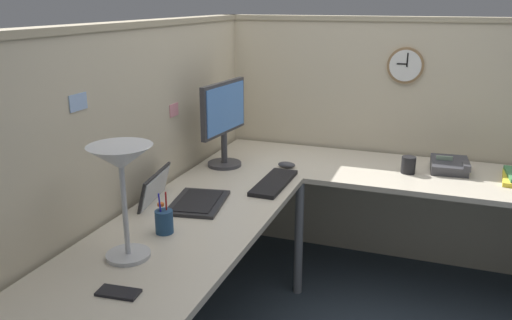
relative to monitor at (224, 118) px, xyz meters
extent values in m
plane|color=#2D3842|center=(-0.20, -0.64, -1.02)|extent=(6.80, 6.80, 0.00)
cube|color=beige|center=(-0.57, 0.23, -0.25)|extent=(2.57, 0.10, 1.55)
cube|color=tan|center=(-0.57, 0.23, 0.54)|extent=(2.57, 0.12, 0.03)
cube|color=beige|center=(0.67, -0.90, -0.25)|extent=(0.10, 2.37, 1.55)
cube|color=tan|center=(0.67, -0.90, 0.54)|extent=(0.12, 2.37, 0.03)
cube|color=beige|center=(-0.58, -0.17, -0.31)|extent=(2.35, 0.66, 0.03)
cube|color=beige|center=(0.27, -1.24, -0.31)|extent=(0.66, 1.49, 0.03)
cylinder|color=slate|center=(-0.04, -0.48, -0.67)|extent=(0.05, 0.05, 0.70)
cylinder|color=#38383D|center=(0.00, 0.00, -0.28)|extent=(0.20, 0.20, 0.02)
cylinder|color=#38383D|center=(0.00, 0.00, -0.18)|extent=(0.04, 0.04, 0.20)
cube|color=#38383D|center=(0.00, 0.00, 0.06)|extent=(0.46, 0.08, 0.30)
cube|color=#4C84D8|center=(0.00, -0.02, 0.06)|extent=(0.42, 0.05, 0.26)
cube|color=#232326|center=(-0.60, -0.12, -0.29)|extent=(0.38, 0.29, 0.02)
cube|color=black|center=(-0.60, -0.12, -0.28)|extent=(0.32, 0.23, 0.00)
cube|color=#232326|center=(-0.64, 0.10, -0.25)|extent=(0.35, 0.12, 0.22)
cube|color=silver|center=(-0.64, 0.10, -0.25)|extent=(0.31, 0.10, 0.18)
cube|color=black|center=(-0.21, -0.38, -0.28)|extent=(0.43, 0.14, 0.02)
ellipsoid|color=#38383D|center=(0.09, -0.36, -0.28)|extent=(0.06, 0.10, 0.03)
cylinder|color=#B7BABF|center=(-1.18, -0.10, -0.29)|extent=(0.17, 0.17, 0.02)
cylinder|color=#B7BABF|center=(-1.18, -0.10, -0.09)|extent=(0.02, 0.02, 0.38)
cone|color=#B7BABF|center=(-1.18, -0.10, 0.11)|extent=(0.24, 0.24, 0.09)
cylinder|color=navy|center=(-0.94, -0.13, -0.24)|extent=(0.08, 0.08, 0.10)
cylinder|color=#1E1EB2|center=(-0.95, -0.12, -0.18)|extent=(0.01, 0.02, 0.13)
cylinder|color=#B21E1E|center=(-0.93, -0.13, -0.18)|extent=(0.01, 0.01, 0.13)
cylinder|color=#D8591E|center=(-0.94, -0.11, -0.17)|extent=(0.03, 0.03, 0.01)
cube|color=black|center=(-1.41, -0.22, -0.29)|extent=(0.08, 0.15, 0.01)
cube|color=#38383D|center=(0.32, -1.25, -0.26)|extent=(0.21, 0.21, 0.10)
cube|color=#8CA58C|center=(0.32, -1.22, -0.22)|extent=(0.02, 0.09, 0.04)
cube|color=#38383D|center=(0.33, -1.34, -0.24)|extent=(0.19, 0.06, 0.04)
cylinder|color=black|center=(0.23, -1.04, -0.25)|extent=(0.08, 0.08, 0.10)
cylinder|color=olive|center=(0.61, -0.95, 0.27)|extent=(0.03, 0.22, 0.22)
cylinder|color=white|center=(0.60, -0.95, 0.27)|extent=(0.00, 0.19, 0.19)
cube|color=black|center=(0.59, -0.93, 0.28)|extent=(0.00, 0.06, 0.01)
cube|color=black|center=(0.59, -0.96, 0.30)|extent=(0.00, 0.01, 0.08)
cube|color=pink|center=(-0.26, 0.18, 0.08)|extent=(0.09, 0.00, 0.07)
cube|color=#99B7E5|center=(-1.03, 0.18, 0.26)|extent=(0.10, 0.00, 0.07)
camera|label=1|loc=(-2.69, -1.18, 0.65)|focal=36.25mm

